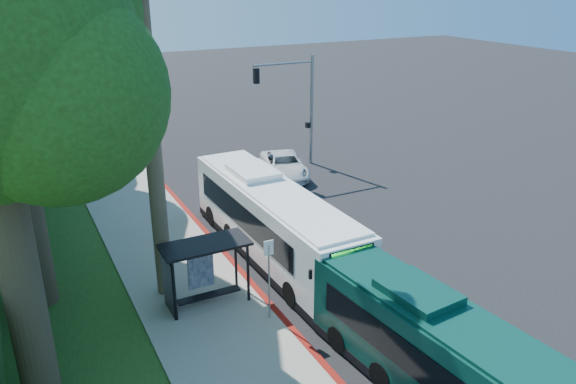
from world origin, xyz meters
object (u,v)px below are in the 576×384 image
bus_shelter (198,262)px  white_bus (272,220)px  teal_bus (457,366)px  pickup (284,165)px

bus_shelter → white_bus: 4.69m
white_bus → bus_shelter: bearing=-151.8°
bus_shelter → teal_bus: bearing=-62.4°
white_bus → teal_bus: (0.39, -10.87, -0.16)m
teal_bus → bus_shelter: bearing=112.5°
teal_bus → pickup: 20.57m
bus_shelter → white_bus: bearing=28.9°
bus_shelter → white_bus: white_bus is taller
white_bus → teal_bus: 10.88m
teal_bus → pickup: bearing=71.3°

